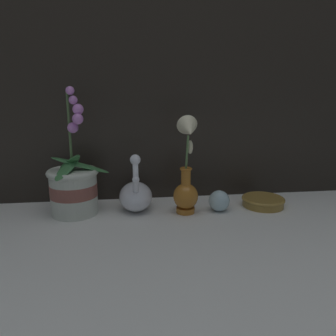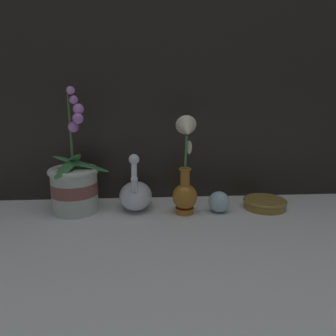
{
  "view_description": "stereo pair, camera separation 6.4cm",
  "coord_description": "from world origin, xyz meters",
  "px_view_note": "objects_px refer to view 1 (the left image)",
  "views": [
    {
      "loc": [
        -0.14,
        -0.96,
        0.41
      ],
      "look_at": [
        -0.01,
        0.11,
        0.14
      ],
      "focal_mm": 35.0,
      "sensor_mm": 36.0,
      "label": 1
    },
    {
      "loc": [
        -0.08,
        -0.97,
        0.41
      ],
      "look_at": [
        -0.01,
        0.11,
        0.14
      ],
      "focal_mm": 35.0,
      "sensor_mm": 36.0,
      "label": 2
    }
  ],
  "objects_px": {
    "swan_figurine": "(136,194)",
    "amber_dish": "(263,201)",
    "glass_sphere": "(219,201)",
    "orchid_potted_plant": "(74,186)",
    "blue_vase": "(187,177)"
  },
  "relations": [
    {
      "from": "swan_figurine",
      "to": "amber_dish",
      "type": "height_order",
      "value": "swan_figurine"
    },
    {
      "from": "glass_sphere",
      "to": "amber_dish",
      "type": "relative_size",
      "value": 0.48
    },
    {
      "from": "swan_figurine",
      "to": "glass_sphere",
      "type": "height_order",
      "value": "swan_figurine"
    },
    {
      "from": "amber_dish",
      "to": "orchid_potted_plant",
      "type": "bearing_deg",
      "value": 179.18
    },
    {
      "from": "blue_vase",
      "to": "glass_sphere",
      "type": "relative_size",
      "value": 4.58
    },
    {
      "from": "orchid_potted_plant",
      "to": "blue_vase",
      "type": "relative_size",
      "value": 1.27
    },
    {
      "from": "swan_figurine",
      "to": "blue_vase",
      "type": "xyz_separation_m",
      "value": [
        0.16,
        -0.06,
        0.07
      ]
    },
    {
      "from": "swan_figurine",
      "to": "amber_dish",
      "type": "xyz_separation_m",
      "value": [
        0.45,
        -0.02,
        -0.03
      ]
    },
    {
      "from": "swan_figurine",
      "to": "glass_sphere",
      "type": "bearing_deg",
      "value": -10.15
    },
    {
      "from": "orchid_potted_plant",
      "to": "swan_figurine",
      "type": "height_order",
      "value": "orchid_potted_plant"
    },
    {
      "from": "swan_figurine",
      "to": "glass_sphere",
      "type": "relative_size",
      "value": 2.88
    },
    {
      "from": "orchid_potted_plant",
      "to": "glass_sphere",
      "type": "distance_m",
      "value": 0.49
    },
    {
      "from": "orchid_potted_plant",
      "to": "amber_dish",
      "type": "relative_size",
      "value": 2.77
    },
    {
      "from": "blue_vase",
      "to": "amber_dish",
      "type": "bearing_deg",
      "value": 8.01
    },
    {
      "from": "swan_figurine",
      "to": "glass_sphere",
      "type": "xyz_separation_m",
      "value": [
        0.28,
        -0.05,
        -0.02
      ]
    }
  ]
}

